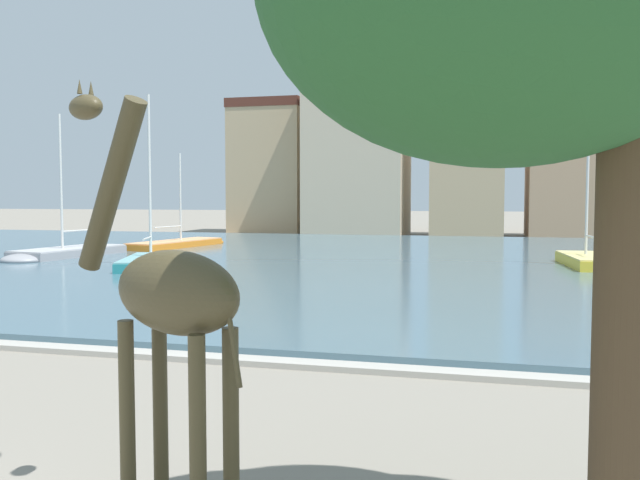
{
  "coord_description": "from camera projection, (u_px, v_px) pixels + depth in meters",
  "views": [
    {
      "loc": [
        5.56,
        -3.11,
        3.32
      ],
      "look_at": [
        1.35,
        13.53,
        2.2
      ],
      "focal_mm": 37.76,
      "sensor_mm": 36.0,
      "label": 1
    }
  ],
  "objects": [
    {
      "name": "townhouse_corner_house",
      "position": [
        272.0,
        167.0,
        61.17
      ],
      "size": [
        6.69,
        6.19,
        11.9
      ],
      "color": "tan",
      "rests_on": "ground"
    },
    {
      "name": "sailboat_teal",
      "position": [
        152.0,
        263.0,
        29.63
      ],
      "size": [
        3.75,
        6.22,
        7.72
      ],
      "color": "teal",
      "rests_on": "ground"
    },
    {
      "name": "harbor_water",
      "position": [
        374.0,
        261.0,
        33.24
      ],
      "size": [
        79.5,
        40.22,
        0.25
      ],
      "primitive_type": "cube",
      "color": "#476675",
      "rests_on": "ground"
    },
    {
      "name": "townhouse_wide_warehouse",
      "position": [
        358.0,
        155.0,
        56.8
      ],
      "size": [
        8.33,
        7.4,
        13.54
      ],
      "color": "#C6B293",
      "rests_on": "ground"
    },
    {
      "name": "sailboat_orange",
      "position": [
        183.0,
        245.0,
        41.24
      ],
      "size": [
        3.36,
        8.45,
        5.92
      ],
      "color": "orange",
      "rests_on": "ground"
    },
    {
      "name": "townhouse_tall_gabled",
      "position": [
        584.0,
        172.0,
        53.01
      ],
      "size": [
        8.79,
        8.09,
        10.44
      ],
      "color": "tan",
      "rests_on": "ground"
    },
    {
      "name": "sailboat_yellow",
      "position": [
        585.0,
        262.0,
        29.98
      ],
      "size": [
        2.29,
        5.95,
        7.35
      ],
      "color": "gold",
      "rests_on": "ground"
    },
    {
      "name": "sailboat_white",
      "position": [
        637.0,
        247.0,
        36.96
      ],
      "size": [
        3.6,
        7.14,
        6.99
      ],
      "color": "white",
      "rests_on": "ground"
    },
    {
      "name": "quay_edge_coping",
      "position": [
        204.0,
        358.0,
        13.55
      ],
      "size": [
        79.5,
        0.5,
        0.12
      ],
      "primitive_type": "cube",
      "color": "#ADA89E",
      "rests_on": "ground"
    },
    {
      "name": "townhouse_end_terrace",
      "position": [
        468.0,
        153.0,
        54.71
      ],
      "size": [
        5.77,
        7.33,
        13.72
      ],
      "color": "tan",
      "rests_on": "ground"
    },
    {
      "name": "giraffe_statue",
      "position": [
        167.0,
        300.0,
        6.44
      ],
      "size": [
        2.48,
        1.48,
        4.55
      ],
      "color": "#4C4228",
      "rests_on": "ground"
    },
    {
      "name": "sailboat_grey",
      "position": [
        60.0,
        255.0,
        33.87
      ],
      "size": [
        3.32,
        7.22,
        7.43
      ],
      "color": "#939399",
      "rests_on": "ground"
    }
  ]
}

